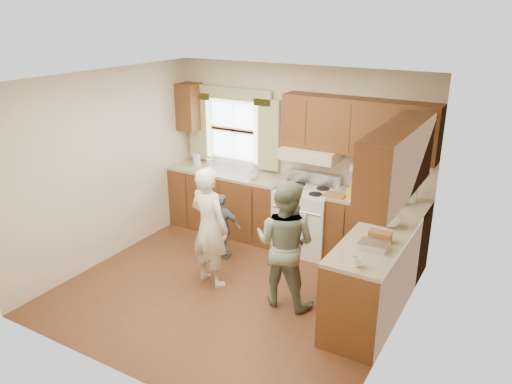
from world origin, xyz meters
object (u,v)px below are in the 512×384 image
Objects in this scene: stove at (306,219)px; woman_right at (285,244)px; child at (222,227)px; woman_left at (209,227)px.

woman_right is (0.35, -1.35, 0.28)m from stove.
stove reaches higher than child.
woman_right is 1.62× the size of child.
stove is 0.72× the size of woman_right.
woman_left is at bearing 99.60° from child.
woman_left is at bearing -113.47° from stove.
woman_right is at bearing 144.25° from child.
woman_right is (0.97, 0.07, -0.01)m from woman_left.
woman_right reaches higher than stove.
child is at bearing -58.88° from woman_left.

